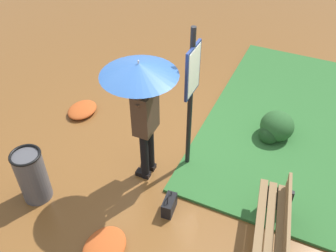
{
  "coord_description": "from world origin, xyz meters",
  "views": [
    {
      "loc": [
        3.56,
        1.81,
        4.22
      ],
      "look_at": [
        -0.03,
        0.15,
        0.85
      ],
      "focal_mm": 39.54,
      "sensor_mm": 36.0,
      "label": 1
    }
  ],
  "objects_px": {
    "person_with_umbrella": "(142,92)",
    "trash_bin": "(32,176)",
    "info_sign_post": "(191,87)",
    "park_bench": "(272,231)",
    "handbag": "(169,205)"
  },
  "relations": [
    {
      "from": "info_sign_post",
      "to": "handbag",
      "type": "distance_m",
      "value": 1.62
    },
    {
      "from": "park_bench",
      "to": "trash_bin",
      "type": "distance_m",
      "value": 3.23
    },
    {
      "from": "handbag",
      "to": "trash_bin",
      "type": "distance_m",
      "value": 1.92
    },
    {
      "from": "info_sign_post",
      "to": "trash_bin",
      "type": "relative_size",
      "value": 2.76
    },
    {
      "from": "person_with_umbrella",
      "to": "trash_bin",
      "type": "xyz_separation_m",
      "value": [
        0.98,
        -1.24,
        -1.13
      ]
    },
    {
      "from": "info_sign_post",
      "to": "park_bench",
      "type": "xyz_separation_m",
      "value": [
        0.97,
        1.48,
        -1.04
      ]
    },
    {
      "from": "person_with_umbrella",
      "to": "info_sign_post",
      "type": "distance_m",
      "value": 0.7
    },
    {
      "from": "person_with_umbrella",
      "to": "trash_bin",
      "type": "bearing_deg",
      "value": -51.67
    },
    {
      "from": "handbag",
      "to": "trash_bin",
      "type": "bearing_deg",
      "value": -73.41
    },
    {
      "from": "person_with_umbrella",
      "to": "info_sign_post",
      "type": "bearing_deg",
      "value": 137.12
    },
    {
      "from": "info_sign_post",
      "to": "park_bench",
      "type": "height_order",
      "value": "info_sign_post"
    },
    {
      "from": "trash_bin",
      "to": "handbag",
      "type": "bearing_deg",
      "value": 106.59
    },
    {
      "from": "person_with_umbrella",
      "to": "handbag",
      "type": "distance_m",
      "value": 1.6
    },
    {
      "from": "person_with_umbrella",
      "to": "handbag",
      "type": "xyz_separation_m",
      "value": [
        0.44,
        0.58,
        -1.42
      ]
    },
    {
      "from": "info_sign_post",
      "to": "park_bench",
      "type": "relative_size",
      "value": 1.64
    }
  ]
}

